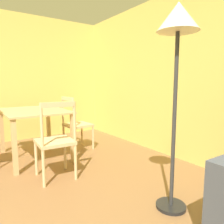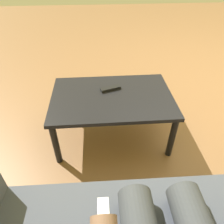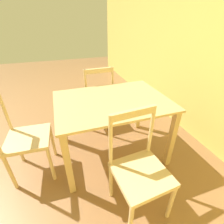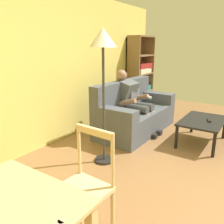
{
  "view_description": "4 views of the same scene",
  "coord_description": "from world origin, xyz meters",
  "px_view_note": "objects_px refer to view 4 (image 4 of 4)",
  "views": [
    {
      "loc": [
        1.19,
        0.27,
        1.17
      ],
      "look_at": [
        -0.43,
        1.4,
        0.9
      ],
      "focal_mm": 34.11,
      "sensor_mm": 36.0,
      "label": 1
    },
    {
      "loc": [
        1.54,
        2.2,
        1.39
      ],
      "look_at": [
        1.43,
        0.79,
        0.25
      ],
      "focal_mm": 33.87,
      "sensor_mm": 36.0,
      "label": 2
    },
    {
      "loc": [
        -1.69,
        2.64,
        1.53
      ],
      "look_at": [
        -2.19,
        1.14,
        0.6
      ],
      "focal_mm": 26.11,
      "sensor_mm": 36.0,
      "label": 3
    },
    {
      "loc": [
        -2.54,
        -0.02,
        1.62
      ],
      "look_at": [
        -0.43,
        1.4,
        0.9
      ],
      "focal_mm": 37.54,
      "sensor_mm": 36.0,
      "label": 4
    }
  ],
  "objects_px": {
    "bookshelf": "(140,78)",
    "dining_chair_facing_couch": "(83,189)",
    "couch": "(134,113)",
    "coffee_table": "(203,123)",
    "floor_lamp": "(103,51)",
    "person_lounging": "(132,101)",
    "tv_remote": "(209,120)"
  },
  "relations": [
    {
      "from": "coffee_table",
      "to": "dining_chair_facing_couch",
      "type": "relative_size",
      "value": 1.02
    },
    {
      "from": "person_lounging",
      "to": "floor_lamp",
      "type": "distance_m",
      "value": 1.65
    },
    {
      "from": "couch",
      "to": "tv_remote",
      "type": "distance_m",
      "value": 1.38
    },
    {
      "from": "couch",
      "to": "tv_remote",
      "type": "bearing_deg",
      "value": -86.04
    },
    {
      "from": "tv_remote",
      "to": "dining_chair_facing_couch",
      "type": "distance_m",
      "value": 2.73
    },
    {
      "from": "coffee_table",
      "to": "dining_chair_facing_couch",
      "type": "xyz_separation_m",
      "value": [
        -2.69,
        0.34,
        0.1
      ]
    },
    {
      "from": "person_lounging",
      "to": "floor_lamp",
      "type": "xyz_separation_m",
      "value": [
        -1.33,
        -0.28,
        0.94
      ]
    },
    {
      "from": "floor_lamp",
      "to": "person_lounging",
      "type": "bearing_deg",
      "value": 11.83
    },
    {
      "from": "bookshelf",
      "to": "couch",
      "type": "bearing_deg",
      "value": -156.26
    },
    {
      "from": "person_lounging",
      "to": "floor_lamp",
      "type": "height_order",
      "value": "floor_lamp"
    },
    {
      "from": "tv_remote",
      "to": "person_lounging",
      "type": "bearing_deg",
      "value": -12.27
    },
    {
      "from": "bookshelf",
      "to": "dining_chair_facing_couch",
      "type": "distance_m",
      "value": 4.46
    },
    {
      "from": "couch",
      "to": "coffee_table",
      "type": "relative_size",
      "value": 1.89
    },
    {
      "from": "couch",
      "to": "dining_chair_facing_couch",
      "type": "relative_size",
      "value": 1.93
    },
    {
      "from": "person_lounging",
      "to": "couch",
      "type": "bearing_deg",
      "value": -11.93
    },
    {
      "from": "couch",
      "to": "dining_chair_facing_couch",
      "type": "distance_m",
      "value": 2.76
    },
    {
      "from": "tv_remote",
      "to": "floor_lamp",
      "type": "bearing_deg",
      "value": 35.01
    },
    {
      "from": "couch",
      "to": "dining_chair_facing_couch",
      "type": "bearing_deg",
      "value": -160.22
    },
    {
      "from": "couch",
      "to": "person_lounging",
      "type": "distance_m",
      "value": 0.27
    },
    {
      "from": "tv_remote",
      "to": "bookshelf",
      "type": "relative_size",
      "value": 0.09
    },
    {
      "from": "coffee_table",
      "to": "floor_lamp",
      "type": "bearing_deg",
      "value": 145.4
    },
    {
      "from": "floor_lamp",
      "to": "coffee_table",
      "type": "bearing_deg",
      "value": -34.6
    },
    {
      "from": "coffee_table",
      "to": "bookshelf",
      "type": "bearing_deg",
      "value": 53.31
    },
    {
      "from": "dining_chair_facing_couch",
      "to": "floor_lamp",
      "type": "height_order",
      "value": "floor_lamp"
    },
    {
      "from": "dining_chair_facing_couch",
      "to": "person_lounging",
      "type": "bearing_deg",
      "value": 20.3
    },
    {
      "from": "tv_remote",
      "to": "dining_chair_facing_couch",
      "type": "relative_size",
      "value": 0.18
    },
    {
      "from": "bookshelf",
      "to": "floor_lamp",
      "type": "xyz_separation_m",
      "value": [
        -2.92,
        -0.95,
        0.73
      ]
    },
    {
      "from": "couch",
      "to": "coffee_table",
      "type": "distance_m",
      "value": 1.28
    },
    {
      "from": "couch",
      "to": "coffee_table",
      "type": "xyz_separation_m",
      "value": [
        0.09,
        -1.28,
        0.02
      ]
    },
    {
      "from": "bookshelf",
      "to": "dining_chair_facing_couch",
      "type": "relative_size",
      "value": 1.94
    },
    {
      "from": "person_lounging",
      "to": "bookshelf",
      "type": "height_order",
      "value": "bookshelf"
    },
    {
      "from": "coffee_table",
      "to": "floor_lamp",
      "type": "xyz_separation_m",
      "value": [
        -1.46,
        1.01,
        1.19
      ]
    }
  ]
}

